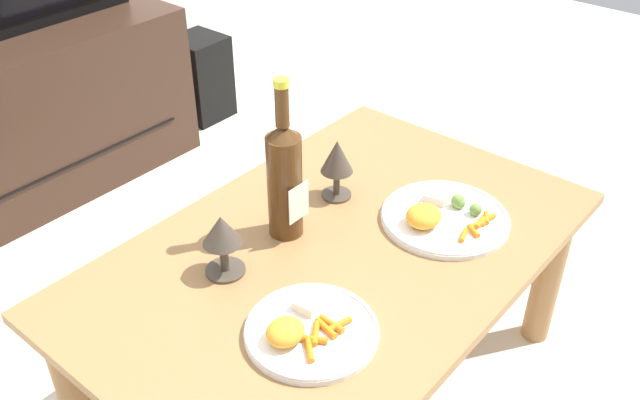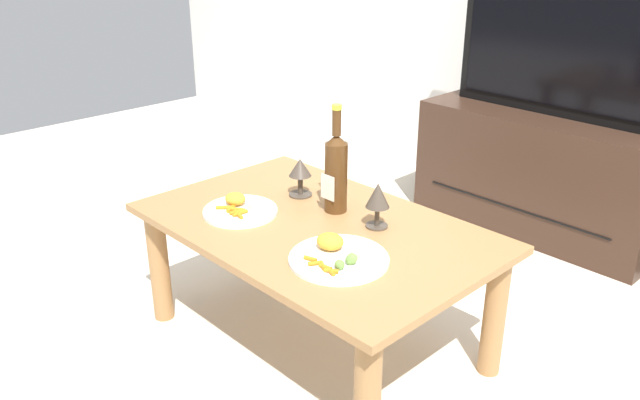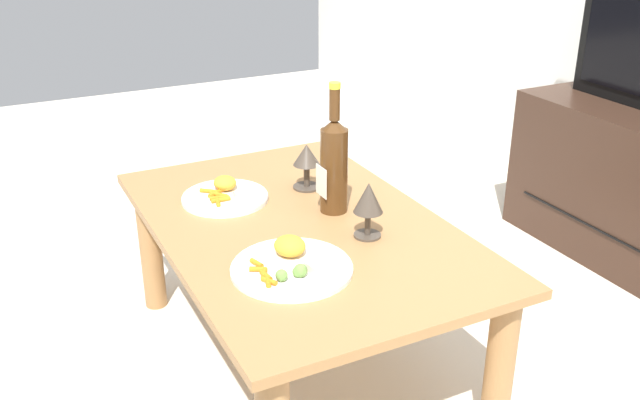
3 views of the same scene
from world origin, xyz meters
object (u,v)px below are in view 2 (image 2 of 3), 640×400
object	(u,v)px
goblet_left	(300,170)
dinner_plate_left	(240,209)
dinner_plate_right	(338,256)
tv_screen	(560,47)
dining_table	(315,246)
goblet_right	(378,198)
tv_stand	(542,172)
wine_bottle	(336,170)

from	to	relation	value
goblet_left	dinner_plate_left	world-z (taller)	goblet_left
goblet_left	dinner_plate_right	bearing A→B (deg)	-29.70
goblet_left	dinner_plate_left	distance (m)	0.26
tv_screen	goblet_left	size ratio (longest dim) A/B	6.88
dining_table	goblet_right	bearing A→B (deg)	39.26
tv_stand	wine_bottle	bearing A→B (deg)	-93.47
wine_bottle	tv_stand	bearing A→B (deg)	86.53
dinner_plate_right	goblet_left	bearing A→B (deg)	150.30
dining_table	wine_bottle	bearing A→B (deg)	103.19
dining_table	goblet_right	xyz separation A→B (m)	(0.15, 0.12, 0.18)
goblet_right	tv_stand	bearing A→B (deg)	94.57
tv_screen	goblet_right	size ratio (longest dim) A/B	6.34
tv_stand	goblet_right	distance (m)	1.30
tv_screen	tv_stand	bearing A→B (deg)	90.00
wine_bottle	tv_screen	bearing A→B (deg)	86.52
dinner_plate_right	tv_stand	bearing A→B (deg)	96.57
wine_bottle	dining_table	bearing A→B (deg)	-76.81
goblet_left	goblet_right	size ratio (longest dim) A/B	0.92
wine_bottle	dinner_plate_right	size ratio (longest dim) A/B	1.26
goblet_left	goblet_right	bearing A→B (deg)	0.00
tv_stand	dinner_plate_right	distance (m)	1.53
goblet_left	dinner_plate_right	xyz separation A→B (m)	(0.43, -0.24, -0.08)
dining_table	wine_bottle	size ratio (longest dim) A/B	3.12
goblet_right	dining_table	bearing A→B (deg)	-140.74
tv_screen	goblet_right	distance (m)	1.30
tv_stand	goblet_left	distance (m)	1.32
tv_stand	dinner_plate_left	distance (m)	1.54
tv_screen	dining_table	bearing A→B (deg)	-92.03
goblet_right	dinner_plate_right	xyz separation A→B (m)	(0.07, -0.24, -0.09)
dinner_plate_left	tv_stand	bearing A→B (deg)	79.44
tv_stand	tv_screen	distance (m)	0.57
tv_stand	dinner_plate_right	world-z (taller)	tv_stand
dining_table	dinner_plate_right	distance (m)	0.27
goblet_left	tv_stand	bearing A→B (deg)	78.60
tv_stand	wine_bottle	distance (m)	1.31
dinner_plate_left	tv_screen	bearing A→B (deg)	79.43
dinner_plate_right	dinner_plate_left	bearing A→B (deg)	179.96
tv_screen	dinner_plate_left	xyz separation A→B (m)	(-0.28, -1.50, -0.38)
dining_table	goblet_left	size ratio (longest dim) A/B	8.28
wine_bottle	dinner_plate_left	bearing A→B (deg)	-130.36
dining_table	goblet_right	size ratio (longest dim) A/B	7.63
dining_table	tv_screen	xyz separation A→B (m)	(0.05, 1.38, 0.47)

